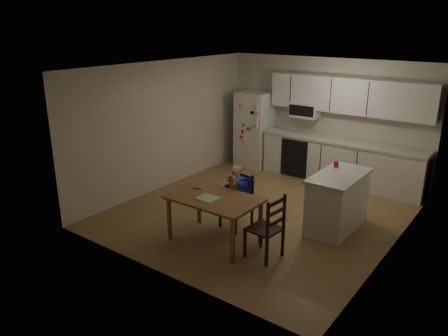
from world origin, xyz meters
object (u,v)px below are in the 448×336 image
(refrigerator, at_px, (255,129))
(chair_side, at_px, (270,224))
(kitchen_island, at_px, (337,201))
(red_cup, at_px, (336,164))
(dining_table, at_px, (214,203))
(chair_booster, at_px, (238,190))

(refrigerator, bearing_deg, chair_side, -54.23)
(kitchen_island, distance_m, red_cup, 0.62)
(dining_table, distance_m, chair_side, 0.95)
(refrigerator, xyz_separation_m, chair_booster, (1.57, -2.91, -0.21))
(red_cup, distance_m, chair_side, 1.85)
(refrigerator, distance_m, kitchen_island, 3.51)
(refrigerator, xyz_separation_m, kitchen_island, (2.86, -1.99, -0.39))
(chair_booster, relative_size, chair_side, 1.12)
(red_cup, bearing_deg, dining_table, -121.09)
(dining_table, height_order, chair_booster, chair_booster)
(red_cup, xyz_separation_m, dining_table, (-1.11, -1.83, -0.35))
(kitchen_island, distance_m, dining_table, 2.02)
(kitchen_island, bearing_deg, refrigerator, 145.23)
(red_cup, bearing_deg, chair_booster, -131.94)
(refrigerator, relative_size, kitchen_island, 1.36)
(red_cup, height_order, chair_side, red_cup)
(chair_booster, distance_m, chair_side, 1.10)
(kitchen_island, xyz_separation_m, chair_booster, (-1.29, -0.92, 0.18))
(chair_booster, bearing_deg, chair_side, -19.50)
(kitchen_island, bearing_deg, red_cup, 122.66)
(kitchen_island, height_order, dining_table, kitchen_island)
(refrigerator, relative_size, chair_booster, 1.60)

